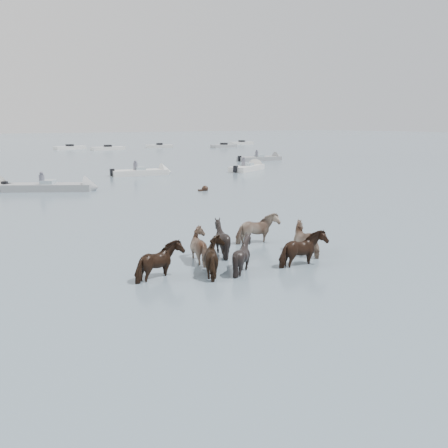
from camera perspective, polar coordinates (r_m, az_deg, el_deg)
ground at (r=16.04m, az=4.82°, el=-4.74°), size 400.00×400.00×0.00m
pony_herd at (r=16.29m, az=2.02°, el=-2.87°), size 7.34×4.06×1.45m
swimming_pony at (r=33.23m, az=-2.28°, el=4.05°), size 0.72×0.44×0.44m
motorboat_b at (r=34.95m, az=-18.38°, el=4.05°), size 6.14×4.59×1.92m
motorboat_c at (r=43.69m, az=-8.74°, el=5.94°), size 5.49×2.49×1.92m
motorboat_d at (r=47.79m, az=3.05°, el=6.54°), size 5.36×3.85×1.92m
motorboat_e at (r=59.92m, az=4.76°, el=7.57°), size 6.09×2.28×1.92m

